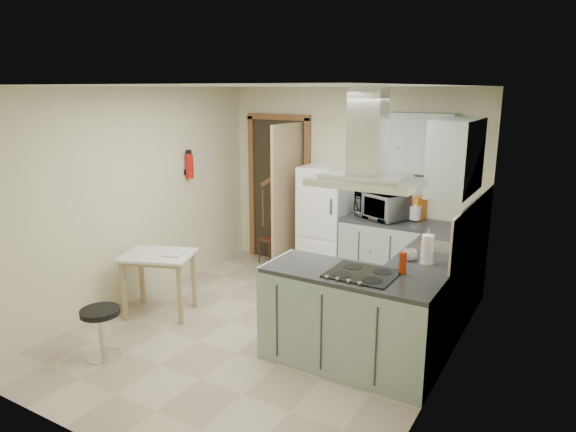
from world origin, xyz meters
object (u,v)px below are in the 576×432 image
Objects in this scene: fridge at (326,222)px; extractor_hood at (366,182)px; peninsula at (350,319)px; bentwood_chair at (272,238)px; microwave at (382,205)px; drop_leaf_table at (160,284)px; stool at (102,333)px.

fridge is 2.57m from extractor_hood.
extractor_hood is (0.10, 0.00, 1.27)m from peninsula.
fridge is at bearing 20.66° from bentwood_chair.
fridge reaches higher than microwave.
extractor_hood is 1.19× the size of drop_leaf_table.
extractor_hood is at bearing 25.75° from stool.
peninsula reaches higher than drop_leaf_table.
stool is at bearing -154.25° from extractor_hood.
extractor_hood is 2.75m from drop_leaf_table.
fridge is at bearing 40.98° from drop_leaf_table.
bentwood_chair reaches higher than stool.
extractor_hood is 1.50× the size of microwave.
peninsula is 2.05× the size of drop_leaf_table.
microwave reaches higher than peninsula.
fridge is at bearing 74.44° from stool.
drop_leaf_table is at bearing -71.99° from bentwood_chair.
fridge is at bearing -156.21° from microwave.
fridge is at bearing 121.74° from peninsula.
peninsula is 1.27m from extractor_hood.
fridge is 3.07× the size of stool.
bentwood_chair is at bearing -157.81° from microwave.
microwave is at bearing 105.83° from extractor_hood.
peninsula is 2.29m from drop_leaf_table.
peninsula is 2.13m from microwave.
peninsula is at bearing -58.26° from fridge.
peninsula is 3.17× the size of stool.
extractor_hood reaches higher than fridge.
extractor_hood reaches higher than stool.
drop_leaf_table is at bearing -117.49° from fridge.
extractor_hood is 2.17m from microwave.
bentwood_chair is at bearing 90.54° from stool.
peninsula is at bearing 26.82° from stool.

